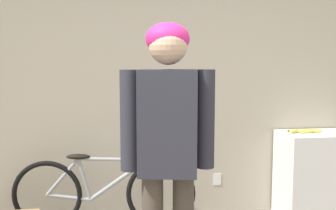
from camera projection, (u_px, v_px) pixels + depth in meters
wall_back at (164, 88)px, 3.92m from camera, size 8.00×0.07×2.60m
side_shelf at (316, 175)px, 3.93m from camera, size 0.72×0.48×0.86m
person at (168, 135)px, 2.42m from camera, size 0.59×0.32×1.80m
bicycle at (104, 192)px, 3.66m from camera, size 1.71×0.46×0.72m
banana at (305, 131)px, 3.87m from camera, size 0.36×0.10×0.04m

